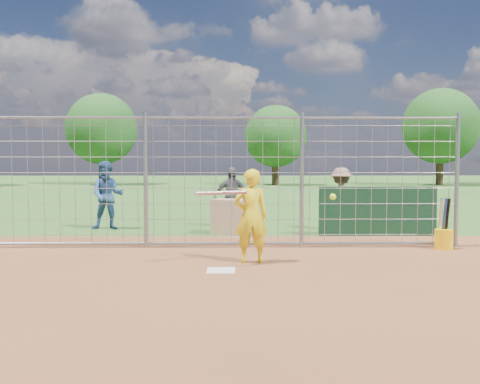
{
  "coord_description": "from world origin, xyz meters",
  "views": [
    {
      "loc": [
        0.21,
        -8.25,
        1.69
      ],
      "look_at": [
        0.3,
        0.8,
        1.15
      ],
      "focal_mm": 40.0,
      "sensor_mm": 36.0,
      "label": 1
    }
  ],
  "objects_px": {
    "batter": "(251,216)",
    "bystander_a": "(107,195)",
    "equipment_bin": "(231,217)",
    "bystander_b": "(231,197)",
    "bucket_with_bats": "(444,236)",
    "bystander_c": "(341,199)"
  },
  "relations": [
    {
      "from": "bystander_b",
      "to": "equipment_bin",
      "type": "xyz_separation_m",
      "value": [
        -0.0,
        -1.32,
        -0.36
      ]
    },
    {
      "from": "bystander_a",
      "to": "batter",
      "type": "bearing_deg",
      "value": -56.35
    },
    {
      "from": "batter",
      "to": "equipment_bin",
      "type": "relative_size",
      "value": 1.94
    },
    {
      "from": "bystander_c",
      "to": "equipment_bin",
      "type": "xyz_separation_m",
      "value": [
        -2.66,
        -0.72,
        -0.36
      ]
    },
    {
      "from": "bucket_with_bats",
      "to": "bystander_c",
      "type": "bearing_deg",
      "value": 116.17
    },
    {
      "from": "bystander_b",
      "to": "equipment_bin",
      "type": "relative_size",
      "value": 1.9
    },
    {
      "from": "equipment_bin",
      "to": "batter",
      "type": "bearing_deg",
      "value": -63.76
    },
    {
      "from": "batter",
      "to": "bystander_a",
      "type": "distance_m",
      "value": 5.49
    },
    {
      "from": "batter",
      "to": "equipment_bin",
      "type": "height_order",
      "value": "batter"
    },
    {
      "from": "bystander_a",
      "to": "equipment_bin",
      "type": "relative_size",
      "value": 2.08
    },
    {
      "from": "batter",
      "to": "bystander_a",
      "type": "height_order",
      "value": "bystander_a"
    },
    {
      "from": "batter",
      "to": "bystander_b",
      "type": "height_order",
      "value": "batter"
    },
    {
      "from": "bystander_a",
      "to": "bucket_with_bats",
      "type": "bearing_deg",
      "value": -27.57
    },
    {
      "from": "bystander_a",
      "to": "bystander_b",
      "type": "height_order",
      "value": "bystander_a"
    },
    {
      "from": "batter",
      "to": "equipment_bin",
      "type": "bearing_deg",
      "value": -90.67
    },
    {
      "from": "batter",
      "to": "bystander_b",
      "type": "distance_m",
      "value": 4.73
    },
    {
      "from": "bystander_a",
      "to": "bystander_b",
      "type": "bearing_deg",
      "value": 2.98
    },
    {
      "from": "bystander_b",
      "to": "bystander_c",
      "type": "bearing_deg",
      "value": -10.29
    },
    {
      "from": "bystander_a",
      "to": "bucket_with_bats",
      "type": "distance_m",
      "value": 7.72
    },
    {
      "from": "bystander_c",
      "to": "bucket_with_bats",
      "type": "height_order",
      "value": "bystander_c"
    },
    {
      "from": "bystander_b",
      "to": "bucket_with_bats",
      "type": "xyz_separation_m",
      "value": [
        4.05,
        -3.43,
        -0.51
      ]
    },
    {
      "from": "bystander_a",
      "to": "equipment_bin",
      "type": "bearing_deg",
      "value": -21.41
    }
  ]
}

